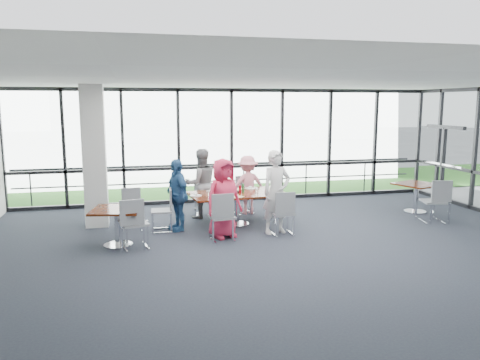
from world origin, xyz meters
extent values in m
cube|color=#212431|center=(0.00, 0.00, -0.01)|extent=(12.00, 10.00, 0.02)
cube|color=white|center=(0.00, 0.00, 3.20)|extent=(12.00, 10.00, 0.04)
cube|color=white|center=(0.00, 5.00, 1.60)|extent=(12.00, 0.10, 3.20)
cube|color=black|center=(6.00, 3.75, 1.05)|extent=(0.12, 1.60, 2.10)
cube|color=silver|center=(-3.60, 3.00, 1.60)|extent=(0.50, 0.50, 3.20)
cube|color=slate|center=(0.00, 10.00, -0.02)|extent=(80.00, 70.00, 0.02)
cube|color=#25611F|center=(0.00, 8.00, 0.01)|extent=(80.00, 5.00, 0.01)
cube|color=silver|center=(4.00, 32.00, 3.00)|extent=(24.00, 10.00, 6.00)
cylinder|color=#2D2D33|center=(0.00, 5.60, 0.50)|extent=(12.00, 0.06, 0.06)
cube|color=#390F0A|center=(-0.45, 2.33, 0.73)|extent=(2.31, 1.44, 0.04)
cylinder|color=silver|center=(-0.45, 2.33, 0.35)|extent=(0.12, 0.12, 0.71)
cylinder|color=silver|center=(-0.45, 2.33, 0.01)|extent=(0.56, 0.56, 0.03)
cube|color=#390F0A|center=(-3.11, 1.28, 0.73)|extent=(1.09, 1.09, 0.04)
cylinder|color=silver|center=(-3.11, 1.28, 0.35)|extent=(0.12, 0.12, 0.71)
cube|color=#390F0A|center=(4.33, 2.51, 0.73)|extent=(1.19, 1.19, 0.04)
cylinder|color=silver|center=(4.33, 2.51, 0.35)|extent=(0.12, 0.12, 0.71)
imported|color=#D5294C|center=(-0.95, 1.40, 0.83)|extent=(0.95, 0.79, 1.67)
imported|color=silver|center=(0.21, 1.44, 0.90)|extent=(0.74, 0.61, 1.80)
imported|color=slate|center=(-1.16, 3.20, 0.85)|extent=(0.90, 0.64, 1.70)
imported|color=pink|center=(0.06, 3.35, 0.74)|extent=(1.01, 0.61, 1.49)
imported|color=#295689|center=(-1.84, 2.18, 0.80)|extent=(0.79, 1.05, 1.59)
cylinder|color=white|center=(-1.03, 1.89, 0.76)|extent=(0.24, 0.24, 0.01)
cylinder|color=white|center=(0.29, 2.08, 0.76)|extent=(0.24, 0.24, 0.01)
cylinder|color=white|center=(-0.98, 2.64, 0.76)|extent=(0.26, 0.26, 0.01)
cylinder|color=white|center=(-0.01, 2.79, 0.76)|extent=(0.26, 0.26, 0.01)
cylinder|color=white|center=(-1.42, 2.20, 0.76)|extent=(0.26, 0.26, 0.01)
cylinder|color=white|center=(-0.63, 2.00, 0.82)|extent=(0.07, 0.07, 0.14)
cylinder|color=white|center=(-0.03, 2.12, 0.82)|extent=(0.07, 0.07, 0.14)
cylinder|color=white|center=(-0.46, 2.57, 0.82)|extent=(0.07, 0.07, 0.14)
cylinder|color=white|center=(-1.15, 2.03, 0.81)|extent=(0.06, 0.06, 0.13)
cube|color=silver|center=(-0.55, 1.87, 0.75)|extent=(0.35, 0.32, 0.00)
cube|color=silver|center=(0.51, 2.16, 0.75)|extent=(0.28, 0.20, 0.00)
cube|color=silver|center=(-0.31, 2.81, 0.75)|extent=(0.36, 0.36, 0.00)
cube|color=black|center=(-0.46, 2.36, 0.77)|extent=(0.10, 0.07, 0.04)
cylinder|color=#96000E|center=(-0.38, 2.33, 0.84)|extent=(0.06, 0.06, 0.18)
cylinder|color=#287332|center=(-0.30, 2.36, 0.85)|extent=(0.05, 0.05, 0.20)
camera|label=1|loc=(-2.81, -7.97, 2.78)|focal=35.00mm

